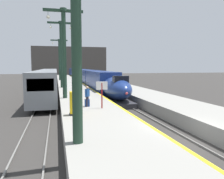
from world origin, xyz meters
TOP-DOWN VIEW (x-y plane):
  - ground_plane at (0.00, 0.00)m, footprint 260.00×260.00m
  - platform_left at (-4.05, 24.75)m, footprint 4.80×110.00m
  - platform_right at (4.05, 24.75)m, footprint 4.80×110.00m
  - platform_left_safety_stripe at (-1.77, 24.75)m, footprint 0.20×107.80m
  - rail_main_left at (-0.75, 27.50)m, footprint 0.08×110.00m
  - rail_main_right at (0.75, 27.50)m, footprint 0.08×110.00m
  - rail_secondary_left at (-8.85, 27.50)m, footprint 0.08×110.00m
  - rail_secondary_right at (-7.35, 27.50)m, footprint 0.08×110.00m
  - highspeed_train_main at (0.00, 47.45)m, footprint 2.92×76.46m
  - regional_train_adjacent at (-8.10, 27.42)m, footprint 2.85×36.60m
  - station_column_mid at (-5.90, 12.87)m, footprint 4.00×0.68m
  - station_column_far at (-5.90, 25.20)m, footprint 4.00×0.68m
  - station_column_distant at (-5.90, 45.36)m, footprint 4.00×0.68m
  - passenger_near_edge at (-4.31, 7.16)m, footprint 0.42×0.45m
  - rolling_suitcase at (-4.33, 7.19)m, footprint 0.40×0.22m
  - ticket_machine_yellow at (-5.55, 4.17)m, footprint 0.76×0.62m
  - departure_info_board at (-3.29, 6.18)m, footprint 0.90×0.10m
  - terminus_back_wall at (0.00, 102.00)m, footprint 36.00×2.00m

SIDE VIEW (x-z plane):
  - ground_plane at x=0.00m, z-range 0.00..0.00m
  - rail_main_left at x=-0.75m, z-range 0.00..0.12m
  - rail_main_right at x=0.75m, z-range 0.00..0.12m
  - rail_secondary_left at x=-8.85m, z-range 0.00..0.12m
  - rail_secondary_right at x=-7.35m, z-range 0.00..0.12m
  - platform_left at x=-4.05m, z-range 0.00..1.05m
  - platform_right at x=4.05m, z-range 0.00..1.05m
  - platform_left_safety_stripe at x=-1.77m, z-range 1.05..1.06m
  - rolling_suitcase at x=-4.33m, z-range 0.86..1.85m
  - ticket_machine_yellow at x=-5.55m, z-range 0.99..2.59m
  - highspeed_train_main at x=0.00m, z-range 0.17..3.77m
  - passenger_near_edge at x=-4.31m, z-range 1.19..2.88m
  - regional_train_adjacent at x=-8.10m, z-range 0.23..4.03m
  - departure_info_board at x=-3.29m, z-range 1.50..3.62m
  - station_column_mid at x=-5.90m, z-range 1.98..11.15m
  - station_column_distant at x=-5.90m, z-range 2.00..11.82m
  - terminus_back_wall at x=0.00m, z-range 0.00..14.00m
  - station_column_far at x=-5.90m, z-range 2.01..12.22m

